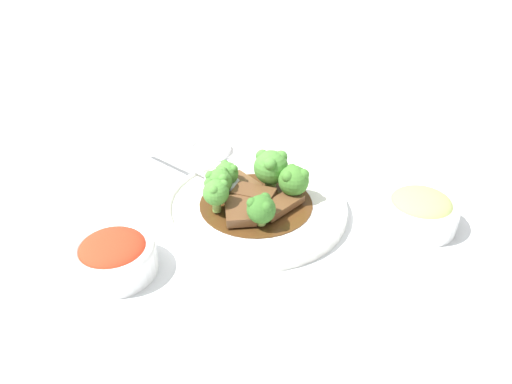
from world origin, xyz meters
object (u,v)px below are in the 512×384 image
object	(u,v)px
main_plate	(256,206)
broccoli_floret_4	(261,209)
broccoli_floret_2	(226,173)
broccoli_floret_5	(294,180)
side_bowl_appetizer	(420,210)
serving_spoon	(214,178)
broccoli_floret_1	(219,181)
broccoli_floret_0	(271,167)
beef_strip_0	(244,182)
beef_strip_1	(281,205)
broccoli_floret_3	(215,192)
sauce_dish	(213,149)
beef_strip_2	(240,211)
beef_strip_3	(256,194)
side_bowl_kimchi	(114,256)

from	to	relation	value
main_plate	broccoli_floret_4	world-z (taller)	broccoli_floret_4
broccoli_floret_2	broccoli_floret_5	xyz separation A→B (m)	(0.08, -0.06, 0.01)
side_bowl_appetizer	serving_spoon	bearing A→B (deg)	139.72
broccoli_floret_1	broccoli_floret_0	bearing A→B (deg)	-3.60
beef_strip_0	broccoli_floret_2	bearing A→B (deg)	165.56
broccoli_floret_0	serving_spoon	bearing A→B (deg)	148.71
broccoli_floret_0	side_bowl_appetizer	size ratio (longest dim) A/B	0.55
beef_strip_1	broccoli_floret_2	world-z (taller)	broccoli_floret_2
main_plate	serving_spoon	world-z (taller)	serving_spoon
broccoli_floret_3	side_bowl_appetizer	world-z (taller)	broccoli_floret_3
beef_strip_1	beef_strip_0	bearing A→B (deg)	106.61
main_plate	sauce_dish	world-z (taller)	main_plate
broccoli_floret_0	side_bowl_appetizer	world-z (taller)	broccoli_floret_0
beef_strip_2	sauce_dish	size ratio (longest dim) A/B	0.98
beef_strip_1	broccoli_floret_3	xyz separation A→B (m)	(-0.08, 0.03, 0.02)
beef_strip_2	beef_strip_1	bearing A→B (deg)	-8.75
broccoli_floret_2	broccoli_floret_4	bearing A→B (deg)	-85.63
broccoli_floret_0	beef_strip_1	bearing A→B (deg)	-101.97
beef_strip_3	broccoli_floret_2	distance (m)	0.05
beef_strip_2	broccoli_floret_1	distance (m)	0.06
beef_strip_0	broccoli_floret_4	xyz separation A→B (m)	(-0.02, -0.10, 0.02)
beef_strip_1	side_bowl_appetizer	world-z (taller)	side_bowl_appetizer
main_plate	beef_strip_0	xyz separation A→B (m)	(0.00, 0.05, 0.01)
serving_spoon	sauce_dish	size ratio (longest dim) A/B	2.87
broccoli_floret_1	serving_spoon	xyz separation A→B (m)	(0.01, 0.04, -0.02)
serving_spoon	beef_strip_3	bearing A→B (deg)	-59.41
beef_strip_0	beef_strip_2	xyz separation A→B (m)	(-0.03, -0.07, 0.00)
beef_strip_3	broccoli_floret_4	size ratio (longest dim) A/B	1.53
beef_strip_0	broccoli_floret_3	size ratio (longest dim) A/B	1.28
main_plate	broccoli_floret_2	size ratio (longest dim) A/B	6.58
broccoli_floret_2	side_bowl_kimchi	world-z (taller)	broccoli_floret_2
broccoli_floret_0	side_bowl_kimchi	distance (m)	0.25
beef_strip_2	side_bowl_appetizer	size ratio (longest dim) A/B	0.68
broccoli_floret_4	beef_strip_3	bearing A→B (deg)	72.90
beef_strip_1	broccoli_floret_0	size ratio (longest dim) A/B	1.35
broccoli_floret_0	broccoli_floret_1	world-z (taller)	broccoli_floret_0
sauce_dish	beef_strip_2	bearing A→B (deg)	-99.77
broccoli_floret_3	broccoli_floret_5	size ratio (longest dim) A/B	0.99
broccoli_floret_1	side_bowl_kimchi	size ratio (longest dim) A/B	0.42
beef_strip_1	serving_spoon	xyz separation A→B (m)	(-0.06, 0.10, 0.00)
broccoli_floret_4	serving_spoon	xyz separation A→B (m)	(-0.02, 0.12, -0.02)
side_bowl_kimchi	side_bowl_appetizer	bearing A→B (deg)	-10.60
beef_strip_0	beef_strip_1	distance (m)	0.08
broccoli_floret_0	side_bowl_appetizer	xyz separation A→B (m)	(0.15, -0.15, -0.03)
broccoli_floret_2	broccoli_floret_3	world-z (taller)	broccoli_floret_3
beef_strip_0	broccoli_floret_1	bearing A→B (deg)	-164.73
beef_strip_3	broccoli_floret_1	bearing A→B (deg)	149.40
broccoli_floret_2	broccoli_floret_5	bearing A→B (deg)	-39.73
main_plate	side_bowl_appetizer	distance (m)	0.22
beef_strip_2	broccoli_floret_3	world-z (taller)	broccoli_floret_3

